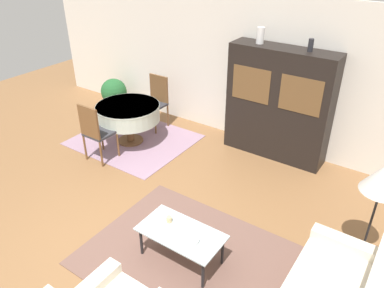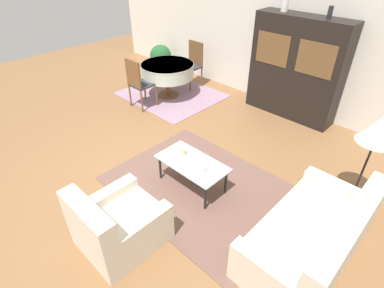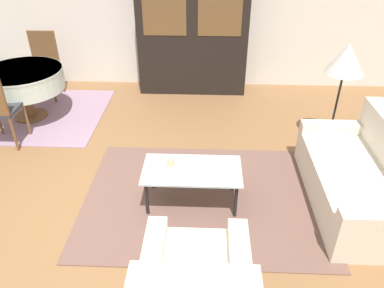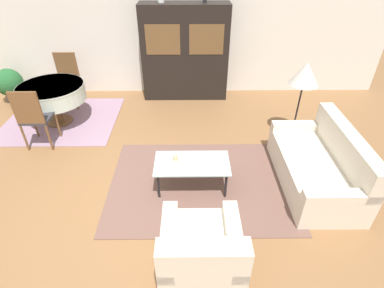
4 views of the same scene
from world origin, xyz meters
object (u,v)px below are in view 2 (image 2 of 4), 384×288
(vase_short, at_px, (330,12))
(potted_plant, at_px, (161,57))
(floor_lamp, at_px, (379,131))
(coffee_table, at_px, (192,165))
(vase_tall, at_px, (285,4))
(display_cabinet, at_px, (296,69))
(bowl, at_px, (199,168))
(dining_chair_far, at_px, (193,62))
(cup, at_px, (184,151))
(dining_table, at_px, (167,71))
(armchair, at_px, (117,225))
(dining_chair_near, at_px, (138,81))
(couch, at_px, (313,238))

(vase_short, relative_size, potted_plant, 0.27)
(floor_lamp, bearing_deg, coffee_table, -143.91)
(vase_tall, bearing_deg, display_cabinet, -0.12)
(bowl, xyz_separation_m, vase_short, (0.09, 3.08, 1.58))
(display_cabinet, distance_m, potted_plant, 3.81)
(dining_chair_far, bearing_deg, bowl, 135.12)
(dining_chair_far, bearing_deg, cup, 131.77)
(floor_lamp, bearing_deg, dining_table, 173.15)
(armchair, bearing_deg, coffee_table, 93.52)
(dining_table, relative_size, dining_chair_near, 1.11)
(armchair, bearing_deg, dining_chair_near, 137.97)
(armchair, height_order, floor_lamp, floor_lamp)
(dining_table, distance_m, vase_short, 3.38)
(dining_chair_far, height_order, potted_plant, dining_chair_far)
(coffee_table, bearing_deg, dining_table, 143.99)
(display_cabinet, bearing_deg, potted_plant, -176.50)
(dining_table, bearing_deg, dining_chair_near, -90.00)
(dining_chair_far, relative_size, vase_short, 5.40)
(bowl, bearing_deg, coffee_table, 163.38)
(coffee_table, relative_size, floor_lamp, 0.75)
(cup, relative_size, potted_plant, 0.11)
(armchair, bearing_deg, dining_chair_far, 123.34)
(coffee_table, xyz_separation_m, display_cabinet, (-0.12, 3.02, 0.58))
(dining_table, xyz_separation_m, dining_chair_far, (-0.00, 0.82, -0.01))
(dining_chair_near, distance_m, vase_tall, 3.17)
(bowl, bearing_deg, display_cabinet, 95.62)
(display_cabinet, bearing_deg, dining_table, -154.65)
(dining_chair_near, bearing_deg, vase_tall, 44.71)
(bowl, bearing_deg, vase_short, 88.30)
(dining_table, xyz_separation_m, vase_short, (2.84, 1.16, 1.43))
(vase_tall, xyz_separation_m, potted_plant, (-3.31, -0.23, -1.67))
(armchair, xyz_separation_m, floor_lamp, (1.75, 2.67, 0.85))
(display_cabinet, distance_m, floor_lamp, 2.58)
(dining_chair_near, relative_size, floor_lamp, 0.77)
(coffee_table, distance_m, display_cabinet, 3.08)
(dining_chair_near, bearing_deg, couch, -12.58)
(coffee_table, distance_m, floor_lamp, 2.39)
(dining_chair_far, xyz_separation_m, floor_lamp, (4.39, -1.35, 0.55))
(dining_chair_far, height_order, bowl, dining_chair_far)
(display_cabinet, height_order, dining_table, display_cabinet)
(dining_chair_near, bearing_deg, display_cabinet, 38.95)
(display_cabinet, height_order, dining_chair_far, display_cabinet)
(coffee_table, relative_size, bowl, 5.41)
(armchair, height_order, dining_chair_far, dining_chair_far)
(vase_short, bearing_deg, potted_plant, -176.82)
(display_cabinet, bearing_deg, floor_lamp, -40.88)
(coffee_table, bearing_deg, dining_chair_far, 133.71)
(armchair, distance_m, coffee_table, 1.35)
(dining_table, xyz_separation_m, dining_chair_near, (-0.00, -0.82, -0.01))
(display_cabinet, distance_m, vase_tall, 1.19)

